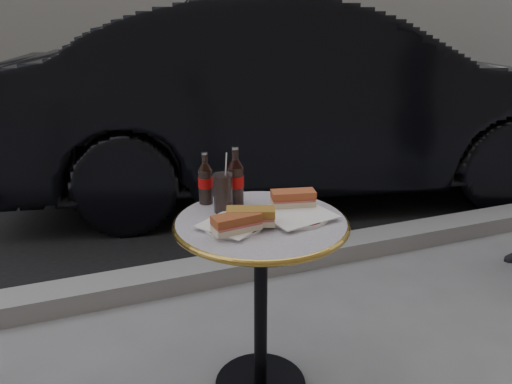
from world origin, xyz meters
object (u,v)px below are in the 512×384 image
object	(u,v)px
cola_glass	(223,193)
parked_car	(306,100)
cola_bottle_right	(235,176)
plate_right	(295,215)
bistro_table	(261,309)
cola_bottle_left	(205,178)
plate_left	(233,226)

from	to	relation	value
cola_glass	parked_car	world-z (taller)	parked_car
cola_bottle_right	cola_glass	size ratio (longest dim) A/B	1.57
plate_right	cola_glass	distance (m)	0.27
plate_right	bistro_table	bearing A→B (deg)	171.86
plate_right	cola_glass	xyz separation A→B (m)	(-0.22, 0.14, 0.07)
cola_bottle_right	bistro_table	bearing A→B (deg)	-77.85
bistro_table	parked_car	world-z (taller)	parked_car
bistro_table	cola_glass	distance (m)	0.47
plate_right	cola_bottle_left	world-z (taller)	cola_bottle_left
cola_bottle_left	cola_bottle_right	world-z (taller)	cola_bottle_right
plate_right	cola_bottle_left	bearing A→B (deg)	136.31
plate_left	cola_glass	bearing A→B (deg)	85.42
plate_right	cola_glass	world-z (taller)	cola_glass
plate_left	bistro_table	bearing A→B (deg)	12.99
plate_right	cola_glass	bearing A→B (deg)	148.04
cola_glass	parked_car	bearing A→B (deg)	56.70
cola_bottle_right	parked_car	distance (m)	2.31
parked_car	cola_bottle_right	bearing A→B (deg)	158.86
cola_bottle_left	parked_car	bearing A→B (deg)	54.50
parked_car	plate_right	bearing A→B (deg)	164.49
cola_glass	cola_bottle_right	bearing A→B (deg)	36.69
plate_left	cola_bottle_right	bearing A→B (deg)	68.80
bistro_table	cola_glass	bearing A→B (deg)	129.50
bistro_table	parked_car	xyz separation A→B (m)	(1.21, 2.12, 0.39)
cola_glass	cola_bottle_left	bearing A→B (deg)	108.22
plate_left	cola_glass	distance (m)	0.16
bistro_table	cola_glass	world-z (taller)	cola_glass
plate_left	parked_car	size ratio (longest dim) A/B	0.04
plate_right	parked_car	size ratio (longest dim) A/B	0.05
plate_right	cola_bottle_right	world-z (taller)	cola_bottle_right
bistro_table	cola_glass	size ratio (longest dim) A/B	5.04
bistro_table	plate_left	xyz separation A→B (m)	(-0.11, -0.03, 0.37)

